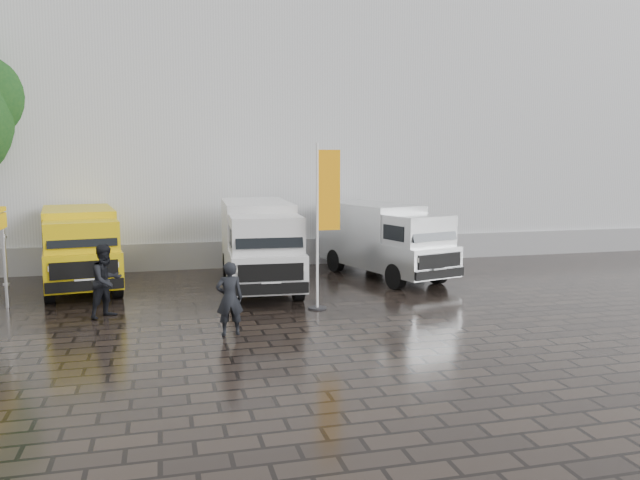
# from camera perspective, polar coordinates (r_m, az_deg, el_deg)

# --- Properties ---
(ground) EXTENTS (120.00, 120.00, 0.00)m
(ground) POSITION_cam_1_polar(r_m,az_deg,el_deg) (16.29, 0.68, -6.92)
(ground) COLOR black
(ground) RESTS_ON ground
(exhibition_hall) EXTENTS (44.00, 16.00, 12.00)m
(exhibition_hall) POSITION_cam_1_polar(r_m,az_deg,el_deg) (31.90, -3.38, 10.90)
(exhibition_hall) COLOR silver
(exhibition_hall) RESTS_ON ground
(hall_plinth) EXTENTS (44.00, 0.15, 1.00)m
(hall_plinth) POSITION_cam_1_polar(r_m,az_deg,el_deg) (24.24, 0.37, -0.99)
(hall_plinth) COLOR gray
(hall_plinth) RESTS_ON ground
(van_yellow) EXTENTS (2.84, 5.63, 2.48)m
(van_yellow) POSITION_cam_1_polar(r_m,az_deg,el_deg) (20.72, -21.07, -0.84)
(van_yellow) COLOR gold
(van_yellow) RESTS_ON ground
(van_white) EXTENTS (2.40, 6.29, 2.68)m
(van_white) POSITION_cam_1_polar(r_m,az_deg,el_deg) (19.57, -5.58, -0.54)
(van_white) COLOR silver
(van_white) RESTS_ON ground
(van_silver) EXTENTS (3.42, 6.07, 2.50)m
(van_silver) POSITION_cam_1_polar(r_m,az_deg,el_deg) (21.43, 5.81, -0.11)
(van_silver) COLOR #B9BCBE
(van_silver) RESTS_ON ground
(flagpole) EXTENTS (0.88, 0.50, 4.45)m
(flagpole) POSITION_cam_1_polar(r_m,az_deg,el_deg) (16.66, 0.35, 1.96)
(flagpole) COLOR black
(flagpole) RESTS_ON ground
(wheelie_bin) EXTENTS (0.69, 0.69, 1.01)m
(wheelie_bin) POSITION_cam_1_polar(r_m,az_deg,el_deg) (24.88, 8.78, -0.85)
(wheelie_bin) COLOR black
(wheelie_bin) RESTS_ON ground
(person_front) EXTENTS (0.64, 0.43, 1.71)m
(person_front) POSITION_cam_1_polar(r_m,az_deg,el_deg) (14.48, -8.27, -5.31)
(person_front) COLOR black
(person_front) RESTS_ON ground
(person_tent) EXTENTS (1.15, 1.15, 1.88)m
(person_tent) POSITION_cam_1_polar(r_m,az_deg,el_deg) (16.85, -18.95, -3.56)
(person_tent) COLOR black
(person_tent) RESTS_ON ground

